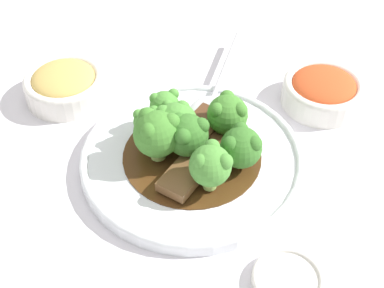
{
  "coord_description": "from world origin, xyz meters",
  "views": [
    {
      "loc": [
        0.42,
        -0.16,
        0.48
      ],
      "look_at": [
        0.0,
        0.0,
        0.03
      ],
      "focal_mm": 50.0,
      "sensor_mm": 36.0,
      "label": 1
    }
  ],
  "objects_px": {
    "beef_strip_0": "(206,122)",
    "beef_strip_1": "(224,147)",
    "broccoli_floret_4": "(241,147)",
    "side_bowl_appetizer": "(65,84)",
    "main_plate": "(192,158)",
    "side_bowl_kimchi": "(323,90)",
    "broccoli_floret_5": "(188,136)",
    "broccoli_floret_6": "(164,106)",
    "broccoli_floret_0": "(148,121)",
    "broccoli_floret_3": "(177,122)",
    "sauce_dish": "(288,280)",
    "broccoli_floret_7": "(228,114)",
    "beef_strip_2": "(184,177)",
    "broccoli_floret_2": "(157,133)",
    "serving_spoon": "(210,105)",
    "broccoli_floret_1": "(212,164)"
  },
  "relations": [
    {
      "from": "main_plate",
      "to": "beef_strip_1",
      "type": "height_order",
      "value": "beef_strip_1"
    },
    {
      "from": "main_plate",
      "to": "serving_spoon",
      "type": "xyz_separation_m",
      "value": [
        -0.07,
        0.05,
        0.02
      ]
    },
    {
      "from": "beef_strip_0",
      "to": "beef_strip_1",
      "type": "distance_m",
      "value": 0.05
    },
    {
      "from": "broccoli_floret_1",
      "to": "broccoli_floret_4",
      "type": "distance_m",
      "value": 0.05
    },
    {
      "from": "beef_strip_2",
      "to": "broccoli_floret_6",
      "type": "bearing_deg",
      "value": 173.78
    },
    {
      "from": "broccoli_floret_1",
      "to": "side_bowl_appetizer",
      "type": "height_order",
      "value": "broccoli_floret_1"
    },
    {
      "from": "beef_strip_1",
      "to": "broccoli_floret_5",
      "type": "height_order",
      "value": "broccoli_floret_5"
    },
    {
      "from": "sauce_dish",
      "to": "broccoli_floret_5",
      "type": "bearing_deg",
      "value": -168.66
    },
    {
      "from": "main_plate",
      "to": "side_bowl_kimchi",
      "type": "xyz_separation_m",
      "value": [
        -0.05,
        0.21,
        0.01
      ]
    },
    {
      "from": "sauce_dish",
      "to": "broccoli_floret_7",
      "type": "bearing_deg",
      "value": 173.96
    },
    {
      "from": "broccoli_floret_3",
      "to": "broccoli_floret_4",
      "type": "xyz_separation_m",
      "value": [
        0.06,
        0.06,
        -0.0
      ]
    },
    {
      "from": "broccoli_floret_7",
      "to": "side_bowl_kimchi",
      "type": "xyz_separation_m",
      "value": [
        -0.03,
        0.15,
        -0.03
      ]
    },
    {
      "from": "beef_strip_2",
      "to": "broccoli_floret_1",
      "type": "distance_m",
      "value": 0.04
    },
    {
      "from": "beef_strip_2",
      "to": "serving_spoon",
      "type": "distance_m",
      "value": 0.13
    },
    {
      "from": "broccoli_floret_1",
      "to": "broccoli_floret_7",
      "type": "height_order",
      "value": "broccoli_floret_1"
    },
    {
      "from": "serving_spoon",
      "to": "side_bowl_kimchi",
      "type": "xyz_separation_m",
      "value": [
        0.02,
        0.16,
        -0.0
      ]
    },
    {
      "from": "main_plate",
      "to": "broccoli_floret_5",
      "type": "bearing_deg",
      "value": -68.15
    },
    {
      "from": "beef_strip_1",
      "to": "broccoli_floret_4",
      "type": "bearing_deg",
      "value": 17.24
    },
    {
      "from": "main_plate",
      "to": "beef_strip_2",
      "type": "distance_m",
      "value": 0.05
    },
    {
      "from": "beef_strip_1",
      "to": "side_bowl_kimchi",
      "type": "height_order",
      "value": "side_bowl_kimchi"
    },
    {
      "from": "beef_strip_1",
      "to": "broccoli_floret_5",
      "type": "bearing_deg",
      "value": -98.18
    },
    {
      "from": "broccoli_floret_7",
      "to": "serving_spoon",
      "type": "distance_m",
      "value": 0.05
    },
    {
      "from": "broccoli_floret_3",
      "to": "broccoli_floret_6",
      "type": "distance_m",
      "value": 0.03
    },
    {
      "from": "broccoli_floret_2",
      "to": "broccoli_floret_7",
      "type": "distance_m",
      "value": 0.09
    },
    {
      "from": "broccoli_floret_3",
      "to": "side_bowl_appetizer",
      "type": "xyz_separation_m",
      "value": [
        -0.16,
        -0.11,
        -0.03
      ]
    },
    {
      "from": "beef_strip_1",
      "to": "sauce_dish",
      "type": "bearing_deg",
      "value": -2.12
    },
    {
      "from": "main_plate",
      "to": "broccoli_floret_0",
      "type": "height_order",
      "value": "broccoli_floret_0"
    },
    {
      "from": "broccoli_floret_6",
      "to": "side_bowl_kimchi",
      "type": "relative_size",
      "value": 0.45
    },
    {
      "from": "beef_strip_1",
      "to": "broccoli_floret_1",
      "type": "xyz_separation_m",
      "value": [
        0.05,
        -0.04,
        0.03
      ]
    },
    {
      "from": "broccoli_floret_1",
      "to": "beef_strip_1",
      "type": "bearing_deg",
      "value": 143.44
    },
    {
      "from": "side_bowl_kimchi",
      "to": "side_bowl_appetizer",
      "type": "height_order",
      "value": "same"
    },
    {
      "from": "beef_strip_2",
      "to": "broccoli_floret_4",
      "type": "xyz_separation_m",
      "value": [
        -0.0,
        0.07,
        0.02
      ]
    },
    {
      "from": "beef_strip_2",
      "to": "broccoli_floret_5",
      "type": "bearing_deg",
      "value": 152.76
    },
    {
      "from": "beef_strip_0",
      "to": "broccoli_floret_6",
      "type": "xyz_separation_m",
      "value": [
        -0.02,
        -0.05,
        0.02
      ]
    },
    {
      "from": "broccoli_floret_2",
      "to": "side_bowl_appetizer",
      "type": "xyz_separation_m",
      "value": [
        -0.17,
        -0.08,
        -0.04
      ]
    },
    {
      "from": "broccoli_floret_4",
      "to": "serving_spoon",
      "type": "bearing_deg",
      "value": 177.94
    },
    {
      "from": "broccoli_floret_6",
      "to": "main_plate",
      "type": "bearing_deg",
      "value": 13.11
    },
    {
      "from": "broccoli_floret_7",
      "to": "side_bowl_kimchi",
      "type": "bearing_deg",
      "value": 99.93
    },
    {
      "from": "broccoli_floret_1",
      "to": "side_bowl_appetizer",
      "type": "distance_m",
      "value": 0.27
    },
    {
      "from": "broccoli_floret_0",
      "to": "broccoli_floret_3",
      "type": "distance_m",
      "value": 0.04
    },
    {
      "from": "main_plate",
      "to": "beef_strip_2",
      "type": "bearing_deg",
      "value": -32.75
    },
    {
      "from": "beef_strip_1",
      "to": "broccoli_floret_6",
      "type": "distance_m",
      "value": 0.09
    },
    {
      "from": "broccoli_floret_2",
      "to": "sauce_dish",
      "type": "bearing_deg",
      "value": 19.77
    },
    {
      "from": "broccoli_floret_6",
      "to": "broccoli_floret_7",
      "type": "height_order",
      "value": "broccoli_floret_7"
    },
    {
      "from": "broccoli_floret_5",
      "to": "beef_strip_1",
      "type": "bearing_deg",
      "value": 81.82
    },
    {
      "from": "broccoli_floret_4",
      "to": "side_bowl_appetizer",
      "type": "relative_size",
      "value": 0.46
    },
    {
      "from": "main_plate",
      "to": "beef_strip_0",
      "type": "xyz_separation_m",
      "value": [
        -0.04,
        0.03,
        0.02
      ]
    },
    {
      "from": "beef_strip_2",
      "to": "broccoli_floret_5",
      "type": "distance_m",
      "value": 0.05
    },
    {
      "from": "beef_strip_1",
      "to": "serving_spoon",
      "type": "distance_m",
      "value": 0.08
    },
    {
      "from": "beef_strip_0",
      "to": "broccoli_floret_2",
      "type": "xyz_separation_m",
      "value": [
        0.03,
        -0.07,
        0.03
      ]
    }
  ]
}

